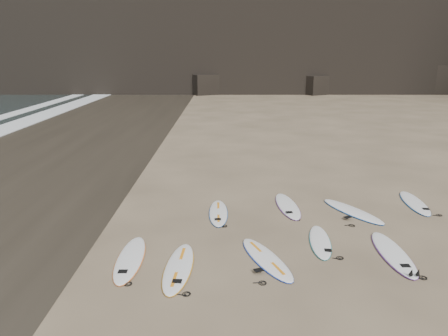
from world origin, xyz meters
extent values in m
plane|color=#897559|center=(0.00, 0.00, 0.00)|extent=(240.00, 240.00, 0.00)
cube|color=#383026|center=(-13.00, 10.00, 0.00)|extent=(12.00, 200.00, 0.01)
cube|color=black|center=(8.00, 45.00, 1.16)|extent=(4.23, 4.46, 2.33)
cube|color=black|center=(25.00, 46.00, 1.80)|extent=(5.95, 5.19, 3.59)
cube|color=black|center=(-6.00, 45.00, 1.25)|extent=(4.49, 4.76, 2.49)
ellipsoid|color=white|center=(-4.51, -1.26, 0.05)|extent=(0.79, 2.71, 0.10)
ellipsoid|color=white|center=(-2.31, -0.80, 0.05)|extent=(1.51, 2.69, 0.09)
ellipsoid|color=white|center=(-0.70, 0.26, 0.04)|extent=(0.81, 2.35, 0.08)
ellipsoid|color=white|center=(1.05, -0.50, 0.05)|extent=(0.70, 2.78, 0.10)
ellipsoid|color=white|center=(-3.57, 2.52, 0.04)|extent=(0.63, 2.47, 0.09)
ellipsoid|color=white|center=(-1.19, 3.17, 0.05)|extent=(0.83, 2.72, 0.10)
ellipsoid|color=white|center=(0.89, 2.65, 0.05)|extent=(1.83, 2.70, 0.10)
ellipsoid|color=white|center=(3.31, 3.47, 0.05)|extent=(0.86, 2.67, 0.09)
ellipsoid|color=white|center=(-5.80, -0.80, 0.05)|extent=(0.71, 2.71, 0.10)
camera|label=1|loc=(-3.42, -11.00, 5.16)|focal=35.00mm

